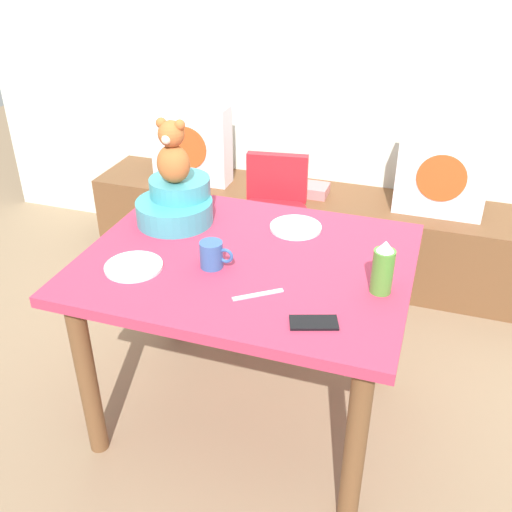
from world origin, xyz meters
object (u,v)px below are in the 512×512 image
object	(u,v)px
pillow_floral_right	(442,173)
teddy_bear	(173,153)
infant_seat_teal	(176,203)
book_stack	(310,189)
highchair	(273,216)
ketchup_bottle	(383,268)
coffee_mug	(212,255)
dining_table	(247,284)
dinner_plate_near	(296,227)
pillow_floral_left	(191,144)
dinner_plate_far	(134,266)
cell_phone	(314,323)

from	to	relation	value
pillow_floral_right	teddy_bear	distance (m)	1.43
infant_seat_teal	pillow_floral_right	bearing A→B (deg)	45.40
infant_seat_teal	book_stack	bearing A→B (deg)	73.33
highchair	ketchup_bottle	world-z (taller)	ketchup_bottle
pillow_floral_right	highchair	distance (m)	0.87
highchair	coffee_mug	size ratio (longest dim) A/B	6.58
infant_seat_teal	ketchup_bottle	world-z (taller)	ketchup_bottle
dining_table	infant_seat_teal	size ratio (longest dim) A/B	3.49
ketchup_bottle	coffee_mug	xyz separation A→B (m)	(-0.57, -0.03, -0.04)
book_stack	dinner_plate_near	world-z (taller)	dinner_plate_near
dinner_plate_near	pillow_floral_left	bearing A→B (deg)	132.76
ketchup_bottle	pillow_floral_right	bearing A→B (deg)	83.76
pillow_floral_right	teddy_bear	bearing A→B (deg)	-134.59
book_stack	dining_table	distance (m)	1.22
pillow_floral_right	ketchup_bottle	xyz separation A→B (m)	(-0.14, -1.25, 0.15)
infant_seat_teal	teddy_bear	distance (m)	0.21
pillow_floral_right	teddy_bear	size ratio (longest dim) A/B	1.76
coffee_mug	dinner_plate_far	world-z (taller)	coffee_mug
coffee_mug	dinner_plate_far	xyz separation A→B (m)	(-0.25, -0.09, -0.04)
coffee_mug	cell_phone	world-z (taller)	coffee_mug
teddy_bear	cell_phone	size ratio (longest dim) A/B	1.74
teddy_bear	ketchup_bottle	bearing A→B (deg)	-17.34
pillow_floral_left	teddy_bear	size ratio (longest dim) A/B	1.76
pillow_floral_left	dinner_plate_near	xyz separation A→B (m)	(0.85, -0.92, 0.07)
pillow_floral_left	infant_seat_teal	distance (m)	1.07
highchair	cell_phone	bearing A→B (deg)	-67.14
highchair	teddy_bear	size ratio (longest dim) A/B	3.16
book_stack	dinner_plate_far	bearing A→B (deg)	-101.62
pillow_floral_right	coffee_mug	bearing A→B (deg)	-118.87
dining_table	highchair	world-z (taller)	highchair
dining_table	infant_seat_teal	bearing A→B (deg)	151.66
ketchup_bottle	infant_seat_teal	bearing A→B (deg)	162.63
ketchup_bottle	cell_phone	size ratio (longest dim) A/B	1.28
coffee_mug	dining_table	bearing A→B (deg)	46.60
dining_table	coffee_mug	bearing A→B (deg)	-133.40
pillow_floral_left	coffee_mug	distance (m)	1.44
infant_seat_teal	cell_phone	size ratio (longest dim) A/B	2.29
dining_table	dinner_plate_far	distance (m)	0.41
teddy_bear	dinner_plate_far	xyz separation A→B (m)	(0.02, -0.39, -0.27)
book_stack	dinner_plate_near	size ratio (longest dim) A/B	1.00
highchair	cell_phone	world-z (taller)	highchair
pillow_floral_left	pillow_floral_right	distance (m)	1.36
pillow_floral_right	infant_seat_teal	distance (m)	1.40
dining_table	cell_phone	size ratio (longest dim) A/B	7.99
dining_table	infant_seat_teal	distance (m)	0.45
ketchup_bottle	cell_phone	xyz separation A→B (m)	(-0.16, -0.24, -0.08)
book_stack	highchair	xyz separation A→B (m)	(-0.08, -0.44, 0.03)
dinner_plate_near	coffee_mug	bearing A→B (deg)	-118.64
teddy_bear	pillow_floral_left	bearing A→B (deg)	111.09
pillow_floral_left	dinner_plate_near	distance (m)	1.25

